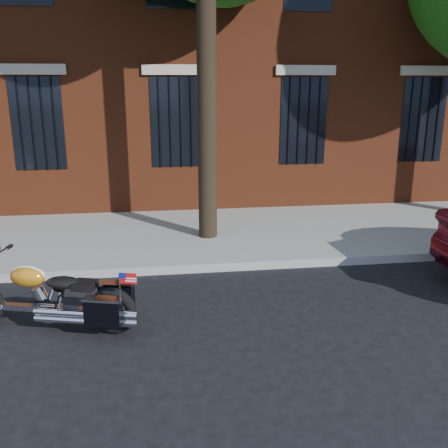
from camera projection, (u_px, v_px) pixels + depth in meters
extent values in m
plane|color=black|center=(195.00, 307.00, 7.09)|extent=(120.00, 120.00, 0.00)
cube|color=gray|center=(188.00, 268.00, 8.38)|extent=(40.00, 0.16, 0.15)
cube|color=gray|center=(182.00, 235.00, 10.17)|extent=(40.00, 3.60, 0.15)
cube|color=black|center=(175.00, 123.00, 11.36)|extent=(1.10, 0.14, 2.00)
cube|color=#B2A893|center=(174.00, 70.00, 11.02)|extent=(1.40, 0.20, 0.22)
cylinder|color=black|center=(175.00, 123.00, 11.28)|extent=(0.04, 0.04, 2.00)
cylinder|color=black|center=(207.00, 115.00, 9.24)|extent=(0.36, 0.36, 5.00)
torus|color=black|center=(113.00, 311.00, 6.24)|extent=(0.64, 0.30, 0.62)
cylinder|color=white|center=(113.00, 311.00, 6.24)|extent=(0.46, 0.18, 0.46)
ellipsoid|color=orange|center=(112.00, 303.00, 6.21)|extent=(0.35, 0.21, 0.18)
cube|color=white|center=(46.00, 308.00, 6.36)|extent=(1.37, 0.46, 0.07)
cylinder|color=white|center=(50.00, 310.00, 6.36)|extent=(0.33, 0.24, 0.30)
cylinder|color=white|center=(79.00, 317.00, 6.14)|extent=(1.14, 0.39, 0.08)
ellipsoid|color=orange|center=(28.00, 277.00, 6.26)|extent=(0.51, 0.38, 0.27)
ellipsoid|color=black|center=(63.00, 282.00, 6.22)|extent=(0.50, 0.37, 0.14)
cube|color=black|center=(117.00, 296.00, 6.45)|extent=(0.47, 0.26, 0.35)
cube|color=black|center=(103.00, 312.00, 5.99)|extent=(0.47, 0.26, 0.35)
cube|color=red|center=(128.00, 279.00, 5.78)|extent=(0.20, 0.07, 0.13)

